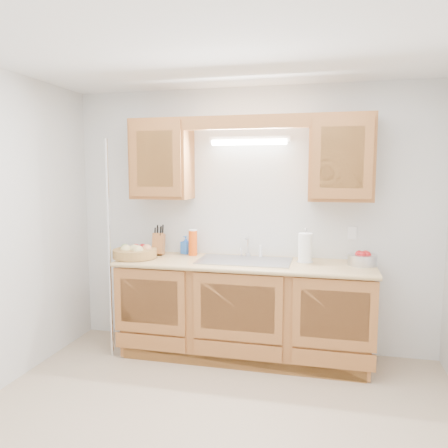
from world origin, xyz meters
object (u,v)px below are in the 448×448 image
(fruit_basket, at_px, (135,252))
(apple_bowl, at_px, (362,259))
(paper_towel, at_px, (305,248))
(knife_block, at_px, (159,244))

(fruit_basket, distance_m, apple_bowl, 2.07)
(fruit_basket, bearing_deg, paper_towel, 5.40)
(apple_bowl, bearing_deg, knife_block, 177.99)
(paper_towel, xyz_separation_m, apple_bowl, (0.49, 0.00, -0.07))
(fruit_basket, relative_size, paper_towel, 1.60)
(paper_towel, bearing_deg, apple_bowl, 0.28)
(fruit_basket, xyz_separation_m, apple_bowl, (2.06, 0.15, -0.00))
(knife_block, bearing_deg, paper_towel, -11.08)
(knife_block, relative_size, paper_towel, 0.97)
(apple_bowl, bearing_deg, fruit_basket, -175.82)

